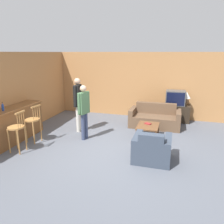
{
  "coord_description": "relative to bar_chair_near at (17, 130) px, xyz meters",
  "views": [
    {
      "loc": [
        1.62,
        -5.24,
        2.59
      ],
      "look_at": [
        -0.16,
        0.83,
        0.85
      ],
      "focal_mm": 35.0,
      "sensor_mm": 36.0,
      "label": 1
    }
  ],
  "objects": [
    {
      "name": "person_by_window",
      "position": [
        0.88,
        1.93,
        0.42
      ],
      "size": [
        0.2,
        0.52,
        1.79
      ],
      "color": "silver",
      "rests_on": "ground_plane"
    },
    {
      "name": "wall_left",
      "position": [
        -0.93,
        2.03,
        0.69
      ],
      "size": [
        0.08,
        8.52,
        2.6
      ],
      "color": "#B27A47",
      "rests_on": "ground_plane"
    },
    {
      "name": "table_lamp",
      "position": [
        4.34,
        3.96,
        0.42
      ],
      "size": [
        0.28,
        0.28,
        0.52
      ],
      "color": "brown",
      "rests_on": "tv_unit"
    },
    {
      "name": "tv",
      "position": [
        3.95,
        3.95,
        0.31
      ],
      "size": [
        0.71,
        0.5,
        0.55
      ],
      "color": "#4C4C4C",
      "rests_on": "tv_unit"
    },
    {
      "name": "book_on_table",
      "position": [
        3.18,
        2.04,
        -0.17
      ],
      "size": [
        0.23,
        0.2,
        0.03
      ],
      "color": "maroon",
      "rests_on": "coffee_table"
    },
    {
      "name": "bar_counter",
      "position": [
        -0.59,
        0.34,
        -0.09
      ],
      "size": [
        0.55,
        2.71,
        1.03
      ],
      "color": "brown",
      "rests_on": "ground_plane"
    },
    {
      "name": "armchair_near",
      "position": [
        3.48,
        0.51,
        -0.32
      ],
      "size": [
        0.9,
        0.84,
        0.79
      ],
      "color": "#384251",
      "rests_on": "ground_plane"
    },
    {
      "name": "coffee_table",
      "position": [
        3.2,
        1.93,
        -0.25
      ],
      "size": [
        0.64,
        0.85,
        0.42
      ],
      "color": "brown",
      "rests_on": "ground_plane"
    },
    {
      "name": "ground_plane",
      "position": [
        2.3,
        0.77,
        -0.61
      ],
      "size": [
        24.0,
        24.0,
        0.0
      ],
      "primitive_type": "plane",
      "color": "#565B66"
    },
    {
      "name": "couch_far",
      "position": [
        3.29,
        3.13,
        -0.32
      ],
      "size": [
        1.76,
        0.89,
        0.81
      ],
      "color": "brown",
      "rests_on": "ground_plane"
    },
    {
      "name": "bottle",
      "position": [
        -0.6,
        0.26,
        0.53
      ],
      "size": [
        0.07,
        0.07,
        0.24
      ],
      "color": "#234293",
      "rests_on": "bar_counter"
    },
    {
      "name": "person_by_counter",
      "position": [
        1.35,
        1.33,
        0.34
      ],
      "size": [
        0.25,
        0.49,
        1.66
      ],
      "color": "#384260",
      "rests_on": "ground_plane"
    },
    {
      "name": "bar_chair_mid",
      "position": [
        -0.0,
        0.7,
        0.0
      ],
      "size": [
        0.48,
        0.48,
        1.13
      ],
      "color": "#B77F42",
      "rests_on": "ground_plane"
    },
    {
      "name": "wall_back",
      "position": [
        2.3,
        4.29,
        0.69
      ],
      "size": [
        9.4,
        0.08,
        2.6
      ],
      "color": "#B27A47",
      "rests_on": "ground_plane"
    },
    {
      "name": "tv_unit",
      "position": [
        3.95,
        3.96,
        -0.29
      ],
      "size": [
        1.11,
        0.48,
        0.65
      ],
      "color": "#2D2319",
      "rests_on": "ground_plane"
    },
    {
      "name": "bar_chair_near",
      "position": [
        0.0,
        0.0,
        0.0
      ],
      "size": [
        0.43,
        0.43,
        1.13
      ],
      "color": "#B77F42",
      "rests_on": "ground_plane"
    }
  ]
}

